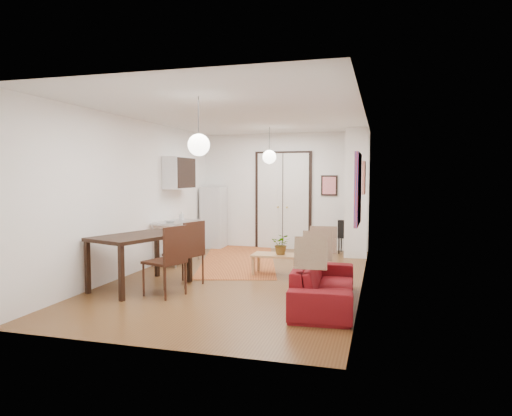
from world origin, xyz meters
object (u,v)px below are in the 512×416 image
(fridge, at_px, (214,217))
(dining_table, at_px, (141,240))
(dining_chair_far, at_px, (168,253))
(kitchen_counter, at_px, (177,236))
(sofa, at_px, (324,284))
(coffee_table, at_px, (276,257))
(black_side_chair, at_px, (347,233))
(dining_chair_near, at_px, (186,247))

(fridge, height_order, dining_table, fridge)
(dining_chair_far, bearing_deg, kitchen_counter, -139.44)
(sofa, height_order, dining_table, dining_table)
(coffee_table, distance_m, dining_table, 2.49)
(dining_table, relative_size, dining_chair_far, 1.65)
(fridge, xyz_separation_m, black_side_chair, (3.36, 0.07, -0.31))
(fridge, height_order, dining_chair_near, fridge)
(kitchen_counter, xyz_separation_m, dining_chair_far, (0.96, -2.35, 0.06))
(coffee_table, xyz_separation_m, black_side_chair, (1.08, 2.85, 0.13))
(kitchen_counter, relative_size, dining_table, 0.66)
(dining_chair_far, bearing_deg, dining_chair_near, -161.67)
(kitchen_counter, relative_size, fridge, 0.76)
(sofa, relative_size, dining_table, 1.16)
(sofa, distance_m, coffee_table, 2.05)
(dining_chair_near, height_order, dining_chair_far, same)
(black_side_chair, bearing_deg, coffee_table, 74.41)
(coffee_table, relative_size, fridge, 0.56)
(dining_chair_far, bearing_deg, coffee_table, 161.40)
(sofa, xyz_separation_m, dining_chair_near, (-2.42, 0.67, 0.33))
(sofa, bearing_deg, kitchen_counter, 52.15)
(coffee_table, bearing_deg, dining_table, -141.65)
(fridge, relative_size, dining_table, 0.87)
(kitchen_counter, bearing_deg, dining_table, -78.06)
(kitchen_counter, xyz_separation_m, black_side_chair, (3.36, 2.26, -0.10))
(kitchen_counter, xyz_separation_m, dining_chair_near, (0.96, -1.65, 0.06))
(dining_chair_far, bearing_deg, fridge, -149.72)
(coffee_table, height_order, dining_chair_near, dining_chair_near)
(fridge, distance_m, black_side_chair, 3.38)
(kitchen_counter, height_order, dining_table, kitchen_counter)
(coffee_table, xyz_separation_m, kitchen_counter, (-2.28, 0.59, 0.23))
(sofa, xyz_separation_m, kitchen_counter, (-3.38, 2.32, 0.27))
(sofa, height_order, black_side_chair, black_side_chair)
(coffee_table, bearing_deg, fridge, 129.47)
(sofa, bearing_deg, dining_table, 82.60)
(coffee_table, height_order, dining_chair_far, dining_chair_far)
(sofa, xyz_separation_m, dining_table, (-3.02, 0.21, 0.48))
(dining_chair_near, height_order, black_side_chair, dining_chair_near)
(fridge, xyz_separation_m, dining_chair_far, (0.96, -4.53, -0.15))
(sofa, xyz_separation_m, coffee_table, (-1.10, 1.73, 0.03))
(dining_chair_near, distance_m, dining_chair_far, 0.70)
(fridge, relative_size, black_side_chair, 1.94)
(dining_table, xyz_separation_m, black_side_chair, (3.00, 4.37, -0.31))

